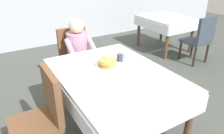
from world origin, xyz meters
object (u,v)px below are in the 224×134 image
Objects in this scene: diner_person at (79,50)px; plate_breakfast at (107,67)px; knife_right_of_plate at (122,64)px; spoon_near_edge at (124,79)px; fork_left_of_plate at (93,72)px; cup_coffee at (120,58)px; background_chair_empty at (200,38)px; background_table_far at (165,22)px; chair_left_side at (44,112)px; breakfast_stack at (107,63)px; dining_table_main at (114,80)px; chair_diner at (75,55)px.

diner_person is 4.00× the size of plate_breakfast.
knife_right_of_plate is 1.33× the size of spoon_near_edge.
diner_person is at bearing -17.89° from fork_left_of_plate.
spoon_near_edge is (-0.01, -1.19, 0.07)m from diner_person.
diner_person is at bearing 104.70° from cup_coffee.
background_table_far is at bearing 90.00° from background_chair_empty.
chair_left_side is at bearing -151.58° from background_table_far.
fork_left_of_plate is (-0.41, -0.09, -0.04)m from cup_coffee.
breakfast_stack reaches higher than fork_left_of_plate.
spoon_near_edge is at bearing -89.91° from breakfast_stack.
background_chair_empty reaches higher than dining_table_main.
chair_left_side is at bearing -168.59° from plate_breakfast.
dining_table_main is 0.25m from fork_left_of_plate.
dining_table_main is at bearing -144.39° from background_table_far.
dining_table_main is 2.50m from background_chair_empty.
diner_person is at bearing 88.95° from dining_table_main.
dining_table_main is 7.41× the size of breakfast_stack.
chair_diner reaches higher than dining_table_main.
spoon_near_edge is (0.78, -0.17, 0.21)m from chair_left_side.
knife_right_of_plate is (-0.03, -0.09, -0.04)m from cup_coffee.
chair_left_side reaches higher than breakfast_stack.
chair_left_side is 6.20× the size of spoon_near_edge.
dining_table_main is 1.36× the size of diner_person.
diner_person is 1.00× the size of background_table_far.
spoon_near_edge is at bearing 89.56° from chair_diner.
diner_person is (0.02, 1.01, 0.02)m from dining_table_main.
plate_breakfast is at bearing 89.36° from diner_person.
knife_right_of_plate is at bearing -5.03° from breakfast_stack.
spoon_near_edge is at bearing -141.65° from background_table_far.
dining_table_main is 0.19m from spoon_near_edge.
chair_diner reaches higher than background_table_far.
spoon_near_edge is at bearing -153.55° from fork_left_of_plate.
chair_diner and background_chair_empty have the same top height.
chair_left_side is 0.83m from spoon_near_edge.
spoon_near_edge is (-0.19, -0.31, 0.00)m from knife_right_of_plate.
dining_table_main is at bearing -132.23° from fork_left_of_plate.
diner_person is 0.90m from knife_right_of_plate.
spoon_near_edge is at bearing 89.50° from diner_person.
breakfast_stack is 2.84m from background_table_far.
dining_table_main is at bearing -93.26° from plate_breakfast.
chair_diner is 0.83× the size of background_table_far.
spoon_near_edge is 0.13× the size of background_table_far.
dining_table_main is 1.64× the size of chair_diner.
dining_table_main is 10.16× the size of spoon_near_edge.
breakfast_stack is at bearing 90.29° from spoon_near_edge.
dining_table_main is 2.93m from background_table_far.
chair_left_side is (-0.79, -1.17, 0.00)m from chair_diner.
diner_person is 1.20× the size of chair_left_side.
dining_table_main is at bearing -162.38° from background_chair_empty.
plate_breakfast is at bearing 90.08° from spoon_near_edge.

